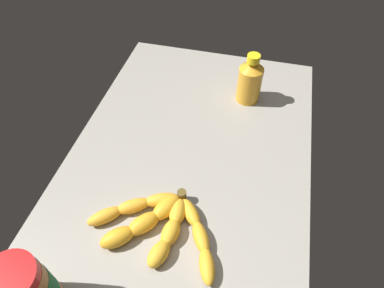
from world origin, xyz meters
The scene contains 3 objects.
ground_plane centered at (0.00, 0.00, -1.96)cm, with size 98.21×58.45×3.91cm, color gray.
banana_bunch centered at (15.36, -1.23, 1.64)cm, with size 18.46×29.30×3.63cm.
honey_bottle centered at (-29.14, 11.04, 6.56)cm, with size 6.62×6.62×14.58cm.
Camera 1 is at (44.01, 12.80, 63.34)cm, focal length 30.73 mm.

